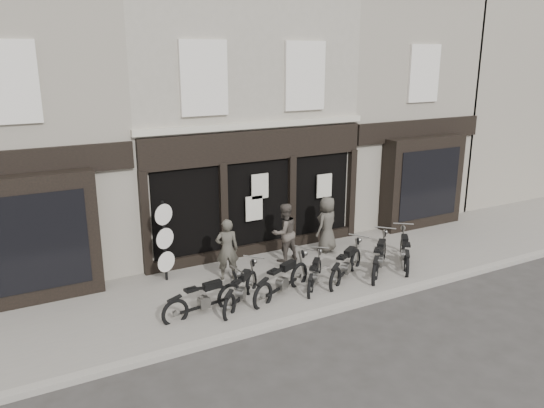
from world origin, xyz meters
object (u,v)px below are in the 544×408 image
motorcycle_3 (315,276)px  motorcycle_5 (379,260)px  motorcycle_1 (241,292)px  motorcycle_6 (405,254)px  man_centre (284,232)px  motorcycle_2 (282,283)px  advert_sign_post (165,245)px  motorcycle_4 (346,267)px  motorcycle_0 (204,301)px  man_left (227,249)px  man_right (327,224)px

motorcycle_3 → motorcycle_5: 2.11m
motorcycle_1 → motorcycle_3: (2.17, 0.04, -0.04)m
motorcycle_6 → man_centre: bearing=95.1°
motorcycle_2 → motorcycle_3: 1.05m
motorcycle_6 → advert_sign_post: bearing=109.3°
motorcycle_5 → motorcycle_6: bearing=-37.9°
motorcycle_2 → motorcycle_4: motorcycle_2 is taller
motorcycle_0 → man_left: bearing=42.7°
man_left → man_right: man_right is taller
motorcycle_0 → man_right: bearing=15.2°
man_left → man_centre: bearing=-151.5°
motorcycle_4 → man_centre: 2.17m
motorcycle_2 → motorcycle_4: bearing=-22.4°
motorcycle_3 → motorcycle_4: (1.00, -0.02, 0.07)m
motorcycle_0 → man_left: man_left is taller
motorcycle_2 → man_centre: man_centre is taller
motorcycle_0 → motorcycle_4: bearing=-6.7°
motorcycle_2 → motorcycle_1: bearing=152.4°
motorcycle_4 → man_right: (0.69, 1.97, 0.57)m
motorcycle_5 → advert_sign_post: advert_sign_post is taller
motorcycle_0 → motorcycle_3: motorcycle_0 is taller
advert_sign_post → motorcycle_4: bearing=-48.3°
motorcycle_6 → man_left: 5.22m
motorcycle_3 → motorcycle_6: motorcycle_6 is taller
man_centre → man_right: man_centre is taller
motorcycle_3 → motorcycle_5: bearing=-50.0°
motorcycle_2 → motorcycle_4: size_ratio=1.09×
motorcycle_1 → advert_sign_post: size_ratio=0.72×
motorcycle_1 → motorcycle_3: motorcycle_1 is taller
motorcycle_5 → man_centre: (-1.95, 1.97, 0.55)m
advert_sign_post → motorcycle_5: bearing=-44.1°
motorcycle_5 → man_centre: man_centre is taller
advert_sign_post → motorcycle_3: bearing=-54.5°
motorcycle_1 → motorcycle_5: size_ratio=0.90×
motorcycle_1 → man_centre: (2.32, 1.93, 0.59)m
motorcycle_2 → advert_sign_post: advert_sign_post is taller
motorcycle_5 → advert_sign_post: 5.95m
advert_sign_post → man_left: bearing=-46.5°
man_centre → motorcycle_6: bearing=140.2°
motorcycle_2 → man_right: (2.74, 2.05, 0.55)m
motorcycle_1 → advert_sign_post: 2.60m
motorcycle_2 → motorcycle_5: bearing=-24.4°
man_right → motorcycle_5: bearing=77.6°
motorcycle_5 → advert_sign_post: bearing=115.1°
motorcycle_3 → man_left: (-1.86, 1.47, 0.61)m
man_right → advert_sign_post: size_ratio=0.74×
man_right → motorcycle_1: bearing=3.5°
motorcycle_6 → man_left: size_ratio=1.11×
motorcycle_2 → motorcycle_5: (3.15, 0.01, 0.01)m
motorcycle_2 → advert_sign_post: size_ratio=0.91×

